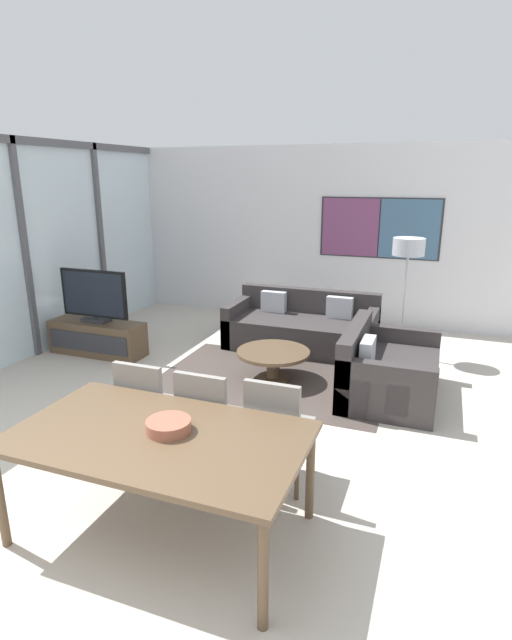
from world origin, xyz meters
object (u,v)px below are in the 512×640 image
(tv_console, at_px, (98,338))
(dining_chair_left, at_px, (148,404))
(dining_chair_right, at_px, (277,425))
(television, at_px, (94,297))
(sofa_side, at_px, (383,372))
(sofa_main, at_px, (303,328))
(fruit_bowl, at_px, (169,425))
(dining_table, at_px, (159,442))
(dining_chair_centre, at_px, (208,415))
(floor_lamp, at_px, (408,254))
(coffee_table, at_px, (273,358))

(tv_console, height_order, dining_chair_left, dining_chair_left)
(dining_chair_right, bearing_deg, television, 148.05)
(sofa_side, bearing_deg, tv_console, 90.28)
(sofa_main, xyz_separation_m, fruit_bowl, (0.19, -4.00, 0.52))
(dining_table, distance_m, fruit_bowl, 0.13)
(sofa_side, relative_size, dining_chair_centre, 1.55)
(dining_chair_right, height_order, fruit_bowl, dining_chair_right)
(floor_lamp, bearing_deg, sofa_side, -93.13)
(dining_table, height_order, dining_chair_centre, dining_chair_centre)
(sofa_main, relative_size, dining_table, 1.07)
(coffee_table, height_order, floor_lamp, floor_lamp)
(sofa_main, xyz_separation_m, dining_chair_left, (-0.41, -3.32, 0.26))
(sofa_side, bearing_deg, dining_chair_left, 140.61)
(dining_table, height_order, floor_lamp, floor_lamp)
(coffee_table, distance_m, dining_chair_right, 2.12)
(television, distance_m, dining_chair_centre, 3.35)
(fruit_bowl, bearing_deg, sofa_main, 92.72)
(television, xyz_separation_m, fruit_bowl, (2.69, -2.71, -0.02))
(dining_table, xyz_separation_m, floor_lamp, (1.20, 4.12, 0.70))
(dining_chair_right, height_order, floor_lamp, floor_lamp)
(tv_console, distance_m, dining_chair_left, 2.92)
(coffee_table, bearing_deg, fruit_bowl, -85.97)
(fruit_bowl, bearing_deg, dining_chair_left, 131.46)
(dining_table, height_order, fruit_bowl, fruit_bowl)
(television, bearing_deg, dining_chair_centre, -37.63)
(dining_table, bearing_deg, fruit_bowl, 48.57)
(tv_console, height_order, dining_chair_right, dining_chair_right)
(dining_table, height_order, dining_chair_left, dining_chair_left)
(sofa_main, height_order, sofa_side, same)
(dining_chair_left, bearing_deg, tv_console, 135.88)
(television, xyz_separation_m, sofa_main, (2.50, 1.30, -0.54))
(dining_table, relative_size, dining_chair_left, 2.09)
(tv_console, bearing_deg, coffee_table, -0.14)
(sofa_side, relative_size, dining_chair_left, 1.55)
(dining_chair_right, relative_size, fruit_bowl, 3.09)
(dining_table, bearing_deg, dining_chair_left, 126.99)
(television, height_order, fruit_bowl, television)
(sofa_main, distance_m, fruit_bowl, 4.04)
(coffee_table, distance_m, dining_chair_left, 2.07)
(dining_table, xyz_separation_m, dining_chair_right, (0.55, 0.77, -0.15))
(dining_table, bearing_deg, dining_chair_centre, 90.00)
(coffee_table, bearing_deg, sofa_main, 90.00)
(sofa_side, distance_m, dining_chair_left, 2.65)
(floor_lamp, bearing_deg, dining_chair_centre, -109.42)
(sofa_side, bearing_deg, coffee_table, 91.11)
(coffee_table, height_order, dining_chair_left, dining_chair_left)
(sofa_side, bearing_deg, television, 90.26)
(dining_chair_centre, bearing_deg, sofa_main, 92.45)
(television, xyz_separation_m, dining_chair_left, (2.09, -2.02, -0.28))
(tv_console, height_order, dining_table, dining_table)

